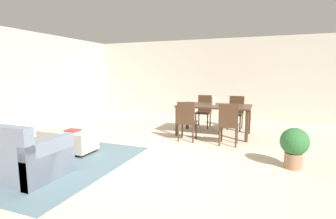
{
  "coord_description": "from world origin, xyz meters",
  "views": [
    {
      "loc": [
        1.71,
        -3.81,
        1.56
      ],
      "look_at": [
        -0.24,
        1.23,
        0.78
      ],
      "focal_mm": 27.19,
      "sensor_mm": 36.0,
      "label": 1
    }
  ],
  "objects_px": {
    "dining_chair_far_right": "(236,111)",
    "potted_plant": "(294,145)",
    "dining_chair_near_left": "(187,119)",
    "dining_table": "(214,108)",
    "dining_chair_near_right": "(229,122)",
    "book_on_ottoman": "(73,130)",
    "ottoman_table": "(68,140)",
    "vase_centerpiece": "(213,101)",
    "dining_chair_far_left": "(204,109)"
  },
  "relations": [
    {
      "from": "vase_centerpiece",
      "to": "dining_chair_near_left",
      "type": "bearing_deg",
      "value": -114.66
    },
    {
      "from": "dining_chair_near_right",
      "to": "potted_plant",
      "type": "height_order",
      "value": "dining_chair_near_right"
    },
    {
      "from": "dining_chair_near_right",
      "to": "dining_chair_far_left",
      "type": "distance_m",
      "value": 1.96
    },
    {
      "from": "dining_chair_near_left",
      "to": "dining_chair_far_right",
      "type": "xyz_separation_m",
      "value": [
        0.89,
        1.75,
        0.0
      ]
    },
    {
      "from": "dining_chair_near_right",
      "to": "book_on_ottoman",
      "type": "relative_size",
      "value": 3.54
    },
    {
      "from": "ottoman_table",
      "to": "vase_centerpiece",
      "type": "distance_m",
      "value": 3.52
    },
    {
      "from": "dining_table",
      "to": "vase_centerpiece",
      "type": "bearing_deg",
      "value": 121.78
    },
    {
      "from": "ottoman_table",
      "to": "dining_table",
      "type": "relative_size",
      "value": 0.61
    },
    {
      "from": "dining_table",
      "to": "dining_chair_near_left",
      "type": "relative_size",
      "value": 1.94
    },
    {
      "from": "dining_chair_far_right",
      "to": "book_on_ottoman",
      "type": "height_order",
      "value": "dining_chair_far_right"
    },
    {
      "from": "dining_chair_near_right",
      "to": "book_on_ottoman",
      "type": "xyz_separation_m",
      "value": [
        -2.76,
        -1.59,
        -0.07
      ]
    },
    {
      "from": "dining_chair_near_left",
      "to": "dining_chair_near_right",
      "type": "distance_m",
      "value": 0.94
    },
    {
      "from": "dining_table",
      "to": "dining_chair_far_left",
      "type": "relative_size",
      "value": 1.94
    },
    {
      "from": "dining_chair_far_right",
      "to": "potted_plant",
      "type": "bearing_deg",
      "value": -65.5
    },
    {
      "from": "vase_centerpiece",
      "to": "potted_plant",
      "type": "relative_size",
      "value": 0.3
    },
    {
      "from": "dining_table",
      "to": "dining_chair_far_right",
      "type": "relative_size",
      "value": 1.94
    },
    {
      "from": "vase_centerpiece",
      "to": "book_on_ottoman",
      "type": "distance_m",
      "value": 3.41
    },
    {
      "from": "ottoman_table",
      "to": "dining_chair_near_left",
      "type": "relative_size",
      "value": 1.19
    },
    {
      "from": "book_on_ottoman",
      "to": "dining_table",
      "type": "bearing_deg",
      "value": 47.6
    },
    {
      "from": "dining_table",
      "to": "potted_plant",
      "type": "distance_m",
      "value": 2.5
    },
    {
      "from": "potted_plant",
      "to": "book_on_ottoman",
      "type": "bearing_deg",
      "value": -170.52
    },
    {
      "from": "dining_chair_far_right",
      "to": "potted_plant",
      "type": "distance_m",
      "value": 2.98
    },
    {
      "from": "dining_chair_far_right",
      "to": "potted_plant",
      "type": "xyz_separation_m",
      "value": [
        1.24,
        -2.71,
        -0.13
      ]
    },
    {
      "from": "dining_table",
      "to": "book_on_ottoman",
      "type": "xyz_separation_m",
      "value": [
        -2.27,
        -2.49,
        -0.23
      ]
    },
    {
      "from": "dining_chair_far_right",
      "to": "dining_chair_near_left",
      "type": "bearing_deg",
      "value": -117.01
    },
    {
      "from": "ottoman_table",
      "to": "dining_chair_near_right",
      "type": "xyz_separation_m",
      "value": [
        2.9,
        1.58,
        0.27
      ]
    },
    {
      "from": "dining_chair_far_right",
      "to": "book_on_ottoman",
      "type": "relative_size",
      "value": 3.54
    },
    {
      "from": "dining_chair_near_right",
      "to": "dining_chair_far_left",
      "type": "height_order",
      "value": "same"
    },
    {
      "from": "ottoman_table",
      "to": "book_on_ottoman",
      "type": "distance_m",
      "value": 0.25
    },
    {
      "from": "dining_chair_near_left",
      "to": "potted_plant",
      "type": "bearing_deg",
      "value": -24.28
    },
    {
      "from": "ottoman_table",
      "to": "dining_chair_far_right",
      "type": "height_order",
      "value": "dining_chair_far_right"
    },
    {
      "from": "dining_chair_near_left",
      "to": "potted_plant",
      "type": "relative_size",
      "value": 1.36
    },
    {
      "from": "dining_chair_far_left",
      "to": "book_on_ottoman",
      "type": "bearing_deg",
      "value": -118.8
    },
    {
      "from": "vase_centerpiece",
      "to": "potted_plant",
      "type": "xyz_separation_m",
      "value": [
        1.71,
        -1.88,
        -0.47
      ]
    },
    {
      "from": "dining_chair_far_left",
      "to": "vase_centerpiece",
      "type": "height_order",
      "value": "vase_centerpiece"
    },
    {
      "from": "dining_chair_near_right",
      "to": "book_on_ottoman",
      "type": "distance_m",
      "value": 3.19
    },
    {
      "from": "ottoman_table",
      "to": "book_on_ottoman",
      "type": "height_order",
      "value": "book_on_ottoman"
    },
    {
      "from": "book_on_ottoman",
      "to": "dining_chair_far_right",
      "type": "bearing_deg",
      "value": 51.18
    },
    {
      "from": "ottoman_table",
      "to": "dining_chair_far_right",
      "type": "relative_size",
      "value": 1.19
    },
    {
      "from": "dining_table",
      "to": "dining_chair_near_left",
      "type": "distance_m",
      "value": 0.99
    },
    {
      "from": "ottoman_table",
      "to": "dining_chair_near_left",
      "type": "distance_m",
      "value": 2.55
    },
    {
      "from": "vase_centerpiece",
      "to": "dining_chair_far_right",
      "type": "bearing_deg",
      "value": 60.51
    },
    {
      "from": "ottoman_table",
      "to": "dining_chair_near_right",
      "type": "bearing_deg",
      "value": 28.62
    },
    {
      "from": "dining_chair_near_left",
      "to": "vase_centerpiece",
      "type": "height_order",
      "value": "vase_centerpiece"
    },
    {
      "from": "dining_chair_near_left",
      "to": "dining_table",
      "type": "bearing_deg",
      "value": 62.48
    },
    {
      "from": "dining_table",
      "to": "dining_chair_near_right",
      "type": "bearing_deg",
      "value": -61.44
    },
    {
      "from": "dining_table",
      "to": "dining_chair_near_right",
      "type": "distance_m",
      "value": 1.03
    },
    {
      "from": "potted_plant",
      "to": "dining_chair_near_left",
      "type": "bearing_deg",
      "value": 155.72
    },
    {
      "from": "ottoman_table",
      "to": "dining_chair_near_left",
      "type": "xyz_separation_m",
      "value": [
        1.96,
        1.61,
        0.27
      ]
    },
    {
      "from": "dining_chair_near_left",
      "to": "dining_chair_near_right",
      "type": "xyz_separation_m",
      "value": [
        0.94,
        -0.03,
        0.0
      ]
    }
  ]
}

